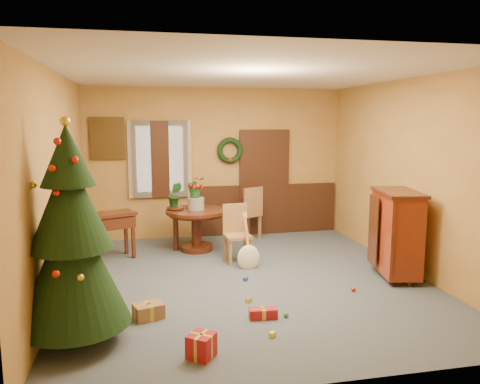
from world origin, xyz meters
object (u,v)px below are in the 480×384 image
object	(u,v)px
chair_near	(236,231)
christmas_tree	(72,239)
dining_table	(196,222)
sideboard	(397,231)
writing_desk	(107,225)

from	to	relation	value
chair_near	christmas_tree	world-z (taller)	christmas_tree
dining_table	chair_near	distance (m)	0.96
sideboard	christmas_tree	bearing A→B (deg)	-164.51
chair_near	writing_desk	distance (m)	2.11
dining_table	sideboard	xyz separation A→B (m)	(2.68, -2.02, 0.17)
writing_desk	christmas_tree	bearing A→B (deg)	-92.51
christmas_tree	writing_desk	xyz separation A→B (m)	(0.13, 2.94, -0.51)
christmas_tree	writing_desk	bearing A→B (deg)	87.49
dining_table	sideboard	world-z (taller)	sideboard
christmas_tree	sideboard	world-z (taller)	christmas_tree
chair_near	sideboard	bearing A→B (deg)	-30.50
christmas_tree	dining_table	bearing A→B (deg)	63.28
chair_near	christmas_tree	bearing A→B (deg)	-131.81
dining_table	christmas_tree	size ratio (longest dim) A/B	0.46
christmas_tree	writing_desk	size ratio (longest dim) A/B	2.35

